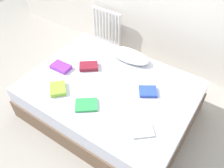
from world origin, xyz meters
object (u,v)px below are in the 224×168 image
textbook_green (86,105)px  textbook_purple (61,67)px  radiator (107,26)px  pillow (129,55)px  textbook_maroon (89,66)px  textbook_white (142,131)px  textbook_lime (58,89)px  textbook_blue (148,91)px  bed (110,99)px

textbook_green → textbook_purple: bearing=116.9°
radiator → pillow: bearing=-38.3°
textbook_green → textbook_purple: textbook_purple is taller
textbook_green → textbook_maroon: 0.64m
textbook_green → textbook_white: bearing=-34.2°
textbook_lime → textbook_blue: bearing=75.8°
bed → pillow: bearing=97.1°
bed → radiator: bearing=126.2°
pillow → textbook_lime: bearing=-111.8°
textbook_lime → textbook_green: bearing=44.1°
radiator → textbook_lime: bearing=-75.2°
pillow → textbook_green: pillow is taller
pillow → textbook_lime: size_ratio=2.77×
pillow → textbook_purple: size_ratio=2.37×
pillow → textbook_blue: bearing=-39.6°
textbook_blue → textbook_white: textbook_blue is taller
radiator → textbook_blue: (1.31, -1.06, 0.10)m
radiator → textbook_purple: size_ratio=2.34×
pillow → bed: bearing=-82.9°
textbook_lime → pillow: bearing=112.4°
textbook_maroon → textbook_blue: (0.84, 0.03, -0.01)m
radiator → pillow: radiator is taller
textbook_lime → textbook_purple: size_ratio=0.86×
pillow → textbook_blue: pillow is taller
bed → textbook_blue: 0.53m
bed → textbook_blue: size_ratio=9.84×
pillow → textbook_purple: (-0.62, -0.65, -0.03)m
textbook_white → pillow: bearing=86.4°
radiator → textbook_white: (1.51, -1.56, 0.10)m
textbook_white → bed: bearing=109.4°
textbook_green → textbook_white: 0.67m
textbook_blue → textbook_purple: 1.15m
textbook_maroon → textbook_green: bearing=-92.8°
textbook_maroon → textbook_purple: (-0.29, -0.21, -0.00)m
textbook_blue → textbook_purple: (-1.13, -0.24, 0.00)m
bed → textbook_blue: (0.43, 0.14, 0.27)m
pillow → textbook_blue: 0.65m
textbook_white → radiator: bearing=93.1°
textbook_maroon → textbook_blue: size_ratio=1.15×
textbook_blue → textbook_lime: textbook_lime is taller
bed → radiator: size_ratio=3.45×
textbook_purple → bed: bearing=5.5°
textbook_blue → textbook_purple: bearing=158.8°
pillow → radiator: bearing=141.7°
textbook_maroon → textbook_white: bearing=-63.0°
textbook_purple → textbook_maroon: bearing=33.5°
radiator → textbook_blue: size_ratio=2.86×
radiator → pillow: 1.04m
textbook_green → textbook_blue: 0.72m
pillow → textbook_maroon: bearing=-126.7°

